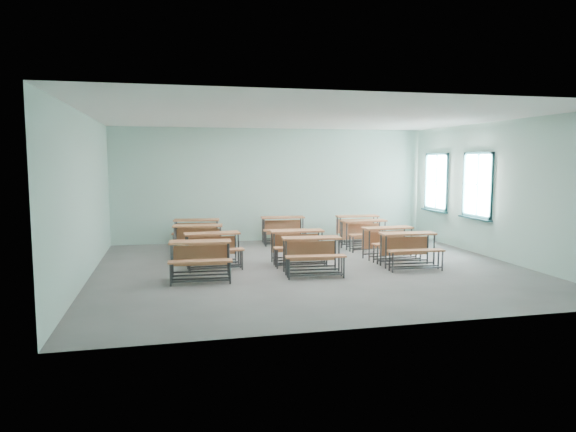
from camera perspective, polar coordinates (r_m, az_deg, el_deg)
name	(u,v)px	position (r m, az deg, el deg)	size (l,w,h in m)	color
room	(314,193)	(10.91, 2.96, 2.53)	(9.04, 8.04, 3.24)	slate
desk_unit_r0c0	(200,254)	(10.06, -9.71, -4.19)	(1.23, 0.87, 0.74)	#AE653F
desk_unit_r0c1	(312,250)	(10.41, 2.71, -3.76)	(1.25, 0.89, 0.74)	#AE653F
desk_unit_r0c2	(409,244)	(11.34, 13.33, -3.10)	(1.24, 0.87, 0.74)	#AE653F
desk_unit_r1c0	(213,244)	(11.16, -8.34, -3.14)	(1.24, 0.87, 0.74)	#AE653F
desk_unit_r1c1	(298,242)	(11.43, 1.10, -2.86)	(1.22, 0.84, 0.74)	#AE653F
desk_unit_r1c2	(390,238)	(12.17, 11.22, -2.41)	(1.24, 0.88, 0.74)	#AE653F
desk_unit_r2c0	(198,235)	(12.55, -10.00, -2.14)	(1.27, 0.92, 0.74)	#AE653F
desk_unit_r2c2	(365,230)	(13.49, 8.58, -1.53)	(1.23, 0.87, 0.74)	#AE653F
desk_unit_r3c0	(196,229)	(13.75, -10.14, -1.41)	(1.28, 0.95, 0.74)	#AE653F
desk_unit_r3c1	(283,226)	(14.17, -0.52, -1.09)	(1.23, 0.87, 0.74)	#AE653F
desk_unit_r3c2	(359,224)	(14.60, 7.84, -0.93)	(1.22, 0.85, 0.74)	#AE653F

